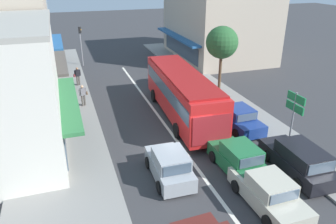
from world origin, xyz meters
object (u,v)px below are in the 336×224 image
parked_sedan_kerb_second (238,118)px  pedestrian_with_handbag_near (83,94)px  pedestrian_browsing_midblock (77,75)px  parked_wagon_kerb_front (299,160)px  street_tree_right (222,43)px  city_bus (182,92)px  hatchback_adjacent_lane_trail (238,159)px  hatchback_behind_bus_mid (170,166)px  traffic_light_downstreet (81,40)px  directional_road_sign (295,108)px  sedan_queue_gap_filler (269,193)px

parked_sedan_kerb_second → pedestrian_with_handbag_near: bearing=144.1°
pedestrian_browsing_midblock → parked_sedan_kerb_second: bearing=-51.5°
parked_sedan_kerb_second → parked_wagon_kerb_front: bearing=-86.8°
parked_wagon_kerb_front → street_tree_right: bearing=82.6°
city_bus → hatchback_adjacent_lane_trail: 7.41m
hatchback_behind_bus_mid → pedestrian_browsing_midblock: bearing=101.8°
traffic_light_downstreet → street_tree_right: (10.28, -12.04, 1.37)m
pedestrian_browsing_midblock → pedestrian_with_handbag_near: bearing=-89.6°
city_bus → pedestrian_with_handbag_near: 7.59m
hatchback_adjacent_lane_trail → parked_wagon_kerb_front: parked_wagon_kerb_front is taller
directional_road_sign → street_tree_right: street_tree_right is taller
city_bus → sedan_queue_gap_filler: (0.26, -10.17, -1.22)m
parked_wagon_kerb_front → directional_road_sign: bearing=64.9°
hatchback_adjacent_lane_trail → parked_sedan_kerb_second: bearing=60.7°
parked_sedan_kerb_second → hatchback_behind_bus_mid: bearing=-146.9°
street_tree_right → pedestrian_with_handbag_near: (-11.24, 0.22, -3.16)m
city_bus → hatchback_behind_bus_mid: city_bus is taller
sedan_queue_gap_filler → directional_road_sign: directional_road_sign is taller
hatchback_behind_bus_mid → pedestrian_with_handbag_near: pedestrian_with_handbag_near is taller
hatchback_adjacent_lane_trail → pedestrian_browsing_midblock: 17.63m
hatchback_adjacent_lane_trail → parked_sedan_kerb_second: hatchback_adjacent_lane_trail is taller
parked_sedan_kerb_second → pedestrian_browsing_midblock: bearing=128.5°
directional_road_sign → pedestrian_with_handbag_near: directional_road_sign is taller
hatchback_behind_bus_mid → parked_wagon_kerb_front: parked_wagon_kerb_front is taller
traffic_light_downstreet → parked_wagon_kerb_front: bearing=-70.3°
sedan_queue_gap_filler → pedestrian_with_handbag_near: pedestrian_with_handbag_near is taller
hatchback_adjacent_lane_trail → directional_road_sign: directional_road_sign is taller
directional_road_sign → pedestrian_with_handbag_near: size_ratio=2.21×
parked_wagon_kerb_front → street_tree_right: (1.59, 12.16, 3.48)m
traffic_light_downstreet → street_tree_right: 15.89m
hatchback_adjacent_lane_trail → street_tree_right: size_ratio=0.67×
city_bus → sedan_queue_gap_filler: city_bus is taller
parked_sedan_kerb_second → traffic_light_downstreet: 20.50m
directional_road_sign → street_tree_right: size_ratio=0.65×
city_bus → street_tree_right: size_ratio=1.97×
parked_sedan_kerb_second → traffic_light_downstreet: (-8.37, 18.59, 2.19)m
hatchback_behind_bus_mid → parked_wagon_kerb_front: (6.40, -1.64, 0.04)m
directional_road_sign → pedestrian_browsing_midblock: bearing=124.5°
directional_road_sign → pedestrian_browsing_midblock: (-10.61, 15.41, -1.64)m
hatchback_adjacent_lane_trail → pedestrian_with_handbag_near: pedestrian_with_handbag_near is taller
sedan_queue_gap_filler → hatchback_behind_bus_mid: 4.83m
city_bus → directional_road_sign: bearing=-57.6°
city_bus → pedestrian_browsing_midblock: city_bus is taller
parked_wagon_kerb_front → pedestrian_with_handbag_near: (-9.65, 12.38, 0.32)m
parked_wagon_kerb_front → pedestrian_with_handbag_near: bearing=127.9°
sedan_queue_gap_filler → traffic_light_downstreet: traffic_light_downstreet is taller
directional_road_sign → traffic_light_downstreet: bearing=113.4°
city_bus → street_tree_right: (4.79, 3.70, 2.34)m
parked_wagon_kerb_front → hatchback_behind_bus_mid: bearing=165.6°
sedan_queue_gap_filler → pedestrian_with_handbag_near: (-6.72, 14.09, 0.40)m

